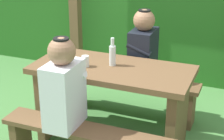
# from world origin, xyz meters

# --- Properties ---
(ground_plane) EXTENTS (12.00, 12.00, 0.00)m
(ground_plane) POSITION_xyz_m (0.00, 0.00, 0.00)
(ground_plane) COLOR #488240
(hedge_backdrop) EXTENTS (6.40, 1.08, 1.84)m
(hedge_backdrop) POSITION_xyz_m (0.00, 2.10, 0.92)
(hedge_backdrop) COLOR #276720
(hedge_backdrop) RESTS_ON ground_plane
(picnic_table) EXTENTS (1.40, 0.64, 0.74)m
(picnic_table) POSITION_xyz_m (0.00, 0.00, 0.51)
(picnic_table) COLOR brown
(picnic_table) RESTS_ON ground_plane
(bench_far) EXTENTS (1.40, 0.24, 0.43)m
(bench_far) POSITION_xyz_m (0.00, 0.54, 0.31)
(bench_far) COLOR brown
(bench_far) RESTS_ON ground_plane
(person_white_shirt) EXTENTS (0.25, 0.35, 0.72)m
(person_white_shirt) POSITION_xyz_m (-0.18, -0.54, 0.76)
(person_white_shirt) COLOR silver
(person_white_shirt) RESTS_ON bench_near
(person_black_coat) EXTENTS (0.25, 0.35, 0.72)m
(person_black_coat) POSITION_xyz_m (0.11, 0.54, 0.76)
(person_black_coat) COLOR black
(person_black_coat) RESTS_ON bench_far
(drinking_glass) EXTENTS (0.07, 0.07, 0.10)m
(drinking_glass) POSITION_xyz_m (-0.22, -0.08, 0.79)
(drinking_glass) COLOR silver
(drinking_glass) RESTS_ON picnic_table
(bottle_left) EXTENTS (0.06, 0.06, 0.25)m
(bottle_left) POSITION_xyz_m (-0.01, 0.04, 0.85)
(bottle_left) COLOR silver
(bottle_left) RESTS_ON picnic_table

